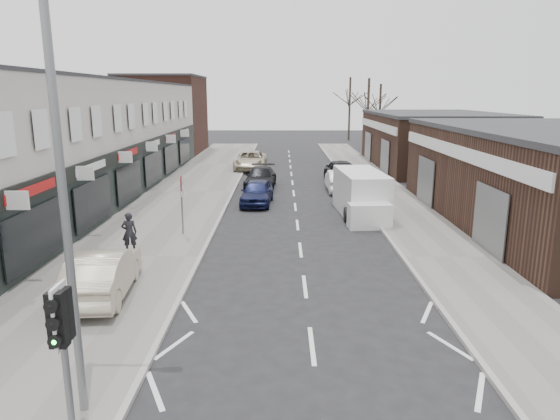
{
  "coord_description": "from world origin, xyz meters",
  "views": [
    {
      "loc": [
        -0.77,
        -9.56,
        6.22
      ],
      "look_at": [
        -0.83,
        6.03,
        2.6
      ],
      "focal_mm": 32.0,
      "sensor_mm": 36.0,
      "label": 1
    }
  ],
  "objects_px": {
    "parked_car_left_b": "(261,178)",
    "parked_car_left_a": "(257,192)",
    "warning_sign": "(182,188)",
    "parked_car_right_a": "(339,181)",
    "parked_car_left_c": "(251,160)",
    "white_van": "(361,195)",
    "traffic_light": "(62,331)",
    "sedan_on_pavement": "(103,273)",
    "pedestrian": "(129,232)",
    "street_lamp": "(72,186)",
    "parked_car_right_b": "(340,170)"
  },
  "relations": [
    {
      "from": "warning_sign",
      "to": "parked_car_left_b",
      "type": "height_order",
      "value": "warning_sign"
    },
    {
      "from": "white_van",
      "to": "parked_car_right_b",
      "type": "distance_m",
      "value": 10.54
    },
    {
      "from": "pedestrian",
      "to": "parked_car_left_a",
      "type": "relative_size",
      "value": 0.39
    },
    {
      "from": "parked_car_right_a",
      "to": "street_lamp",
      "type": "bearing_deg",
      "value": 72.3
    },
    {
      "from": "pedestrian",
      "to": "parked_car_left_b",
      "type": "bearing_deg",
      "value": -123.15
    },
    {
      "from": "sedan_on_pavement",
      "to": "parked_car_right_a",
      "type": "distance_m",
      "value": 20.1
    },
    {
      "from": "pedestrian",
      "to": "parked_car_right_a",
      "type": "xyz_separation_m",
      "value": [
        9.75,
        13.44,
        -0.22
      ]
    },
    {
      "from": "parked_car_left_b",
      "to": "parked_car_left_c",
      "type": "height_order",
      "value": "parked_car_left_c"
    },
    {
      "from": "parked_car_left_a",
      "to": "traffic_light",
      "type": "bearing_deg",
      "value": -92.2
    },
    {
      "from": "warning_sign",
      "to": "parked_car_right_a",
      "type": "xyz_separation_m",
      "value": [
        8.14,
        10.77,
        -1.49
      ]
    },
    {
      "from": "parked_car_left_a",
      "to": "parked_car_right_a",
      "type": "relative_size",
      "value": 0.97
    },
    {
      "from": "sedan_on_pavement",
      "to": "parked_car_right_a",
      "type": "xyz_separation_m",
      "value": [
        9.27,
        17.84,
        -0.15
      ]
    },
    {
      "from": "warning_sign",
      "to": "parked_car_left_a",
      "type": "relative_size",
      "value": 0.65
    },
    {
      "from": "sedan_on_pavement",
      "to": "parked_car_left_b",
      "type": "bearing_deg",
      "value": -107.36
    },
    {
      "from": "parked_car_left_a",
      "to": "parked_car_left_c",
      "type": "height_order",
      "value": "parked_car_left_c"
    },
    {
      "from": "parked_car_left_c",
      "to": "parked_car_left_b",
      "type": "bearing_deg",
      "value": -80.36
    },
    {
      "from": "traffic_light",
      "to": "parked_car_left_b",
      "type": "bearing_deg",
      "value": 85.14
    },
    {
      "from": "parked_car_left_a",
      "to": "pedestrian",
      "type": "bearing_deg",
      "value": -112.11
    },
    {
      "from": "sedan_on_pavement",
      "to": "pedestrian",
      "type": "relative_size",
      "value": 2.78
    },
    {
      "from": "street_lamp",
      "to": "parked_car_right_b",
      "type": "relative_size",
      "value": 1.67
    },
    {
      "from": "warning_sign",
      "to": "traffic_light",
      "type": "bearing_deg",
      "value": -86.9
    },
    {
      "from": "street_lamp",
      "to": "sedan_on_pavement",
      "type": "height_order",
      "value": "street_lamp"
    },
    {
      "from": "parked_car_left_c",
      "to": "traffic_light",
      "type": "bearing_deg",
      "value": -89.99
    },
    {
      "from": "warning_sign",
      "to": "parked_car_left_c",
      "type": "distance_m",
      "value": 20.58
    },
    {
      "from": "traffic_light",
      "to": "warning_sign",
      "type": "distance_m",
      "value": 14.04
    },
    {
      "from": "traffic_light",
      "to": "parked_car_left_c",
      "type": "height_order",
      "value": "traffic_light"
    },
    {
      "from": "parked_car_left_b",
      "to": "traffic_light",
      "type": "bearing_deg",
      "value": -92.23
    },
    {
      "from": "traffic_light",
      "to": "pedestrian",
      "type": "distance_m",
      "value": 11.68
    },
    {
      "from": "parked_car_left_b",
      "to": "parked_car_right_a",
      "type": "xyz_separation_m",
      "value": [
        5.18,
        -1.11,
        0.0
      ]
    },
    {
      "from": "white_van",
      "to": "parked_car_left_a",
      "type": "relative_size",
      "value": 1.45
    },
    {
      "from": "pedestrian",
      "to": "white_van",
      "type": "bearing_deg",
      "value": -162.03
    },
    {
      "from": "traffic_light",
      "to": "parked_car_right_b",
      "type": "bearing_deg",
      "value": 74.59
    },
    {
      "from": "street_lamp",
      "to": "parked_car_left_a",
      "type": "distance_m",
      "value": 20.04
    },
    {
      "from": "parked_car_left_b",
      "to": "parked_car_left_a",
      "type": "bearing_deg",
      "value": -87.37
    },
    {
      "from": "white_van",
      "to": "parked_car_left_c",
      "type": "xyz_separation_m",
      "value": [
        -6.8,
        16.35,
        -0.31
      ]
    },
    {
      "from": "street_lamp",
      "to": "parked_car_left_a",
      "type": "height_order",
      "value": "street_lamp"
    },
    {
      "from": "parked_car_right_b",
      "to": "parked_car_left_b",
      "type": "bearing_deg",
      "value": 23.07
    },
    {
      "from": "parked_car_left_a",
      "to": "parked_car_right_a",
      "type": "bearing_deg",
      "value": 41.88
    },
    {
      "from": "pedestrian",
      "to": "parked_car_right_a",
      "type": "bearing_deg",
      "value": -141.66
    },
    {
      "from": "warning_sign",
      "to": "sedan_on_pavement",
      "type": "distance_m",
      "value": 7.29
    },
    {
      "from": "warning_sign",
      "to": "parked_car_left_c",
      "type": "xyz_separation_m",
      "value": [
        1.76,
        20.45,
        -1.43
      ]
    },
    {
      "from": "pedestrian",
      "to": "parked_car_right_b",
      "type": "height_order",
      "value": "pedestrian"
    },
    {
      "from": "white_van",
      "to": "parked_car_right_a",
      "type": "distance_m",
      "value": 6.69
    },
    {
      "from": "warning_sign",
      "to": "parked_car_left_b",
      "type": "relative_size",
      "value": 0.56
    },
    {
      "from": "street_lamp",
      "to": "white_van",
      "type": "relative_size",
      "value": 1.33
    },
    {
      "from": "parked_car_right_a",
      "to": "warning_sign",
      "type": "bearing_deg",
      "value": 52.87
    },
    {
      "from": "parked_car_left_a",
      "to": "parked_car_left_c",
      "type": "xyz_separation_m",
      "value": [
        -1.2,
        13.73,
        0.06
      ]
    },
    {
      "from": "sedan_on_pavement",
      "to": "parked_car_right_a",
      "type": "height_order",
      "value": "sedan_on_pavement"
    },
    {
      "from": "white_van",
      "to": "parked_car_left_a",
      "type": "xyz_separation_m",
      "value": [
        -5.6,
        2.62,
        -0.38
      ]
    },
    {
      "from": "street_lamp",
      "to": "parked_car_right_a",
      "type": "distance_m",
      "value": 25.04
    }
  ]
}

